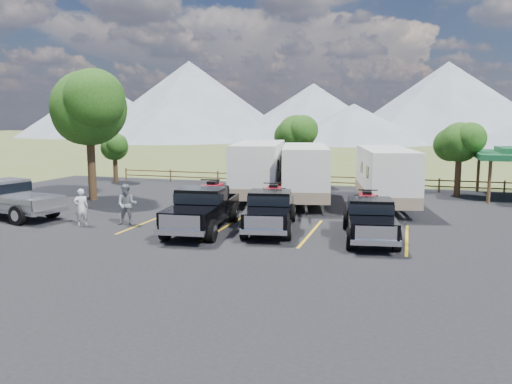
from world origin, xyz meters
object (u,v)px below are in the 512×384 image
(rig_center, at_px, (270,208))
(pickup_silver, at_px, (7,198))
(rig_right, at_px, (369,217))
(trailer_center, at_px, (305,173))
(trailer_left, at_px, (259,170))
(tree_big_nw, at_px, (88,108))
(person_a, at_px, (81,207))
(person_b, at_px, (127,205))
(rig_left, at_px, (203,207))
(trailer_right, at_px, (385,177))

(rig_center, bearing_deg, pickup_silver, 175.50)
(rig_right, distance_m, trailer_center, 8.98)
(trailer_left, bearing_deg, tree_big_nw, -174.37)
(rig_center, relative_size, trailer_center, 0.63)
(trailer_center, xyz_separation_m, pickup_silver, (-13.39, -8.67, -0.77))
(pickup_silver, bearing_deg, trailer_left, 140.12)
(rig_right, height_order, person_a, rig_right)
(pickup_silver, height_order, person_b, person_b)
(rig_left, xyz_separation_m, trailer_right, (7.52, 8.02, 0.71))
(rig_left, distance_m, rig_right, 7.26)
(trailer_right, distance_m, person_b, 13.95)
(person_a, bearing_deg, tree_big_nw, -99.38)
(tree_big_nw, bearing_deg, trailer_left, 15.96)
(trailer_left, bearing_deg, trailer_right, -14.50)
(rig_left, bearing_deg, rig_right, -2.85)
(trailer_right, height_order, person_a, trailer_right)
(rig_right, height_order, person_b, person_b)
(rig_left, relative_size, pickup_silver, 0.99)
(person_a, bearing_deg, rig_right, 145.30)
(rig_center, distance_m, trailer_left, 8.16)
(tree_big_nw, bearing_deg, trailer_right, 7.47)
(trailer_left, xyz_separation_m, trailer_right, (7.46, -0.54, -0.10))
(trailer_right, xyz_separation_m, pickup_silver, (-17.98, -8.39, -0.74))
(pickup_silver, xyz_separation_m, person_a, (4.76, -0.55, -0.12))
(rig_right, bearing_deg, trailer_center, 109.84)
(rig_left, height_order, person_a, rig_left)
(rig_center, bearing_deg, trailer_right, 46.49)
(rig_center, relative_size, pickup_silver, 0.92)
(trailer_center, relative_size, person_b, 5.07)
(trailer_left, distance_m, trailer_right, 7.49)
(trailer_center, bearing_deg, person_b, -141.03)
(rig_right, distance_m, person_a, 13.02)
(pickup_silver, bearing_deg, person_a, 93.19)
(rig_left, bearing_deg, trailer_right, 40.24)
(person_b, bearing_deg, rig_left, -17.27)
(tree_big_nw, height_order, pickup_silver, tree_big_nw)
(pickup_silver, bearing_deg, trailer_right, 124.79)
(rig_left, xyz_separation_m, person_b, (-3.80, -0.10, -0.07))
(trailer_right, height_order, pickup_silver, trailer_right)
(trailer_left, bearing_deg, rig_center, -80.09)
(trailer_right, bearing_deg, tree_big_nw, 176.03)
(person_a, bearing_deg, trailer_right, 173.22)
(pickup_silver, bearing_deg, rig_right, 102.51)
(trailer_center, distance_m, person_b, 10.80)
(tree_big_nw, relative_size, person_a, 4.50)
(rig_left, distance_m, person_b, 3.80)
(rig_left, height_order, trailer_right, trailer_right)
(rig_right, bearing_deg, trailer_left, 122.63)
(tree_big_nw, xyz_separation_m, rig_right, (17.02, -5.28, -4.64))
(trailer_right, bearing_deg, rig_center, -134.82)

